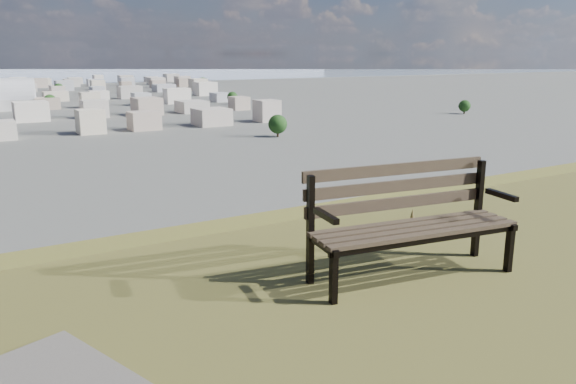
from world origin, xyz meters
TOP-DOWN VIEW (x-y plane):
  - park_bench at (1.40, 2.20)m, footprint 1.78×0.79m

SIDE VIEW (x-z plane):
  - park_bench at x=1.40m, z-range 25.06..25.96m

